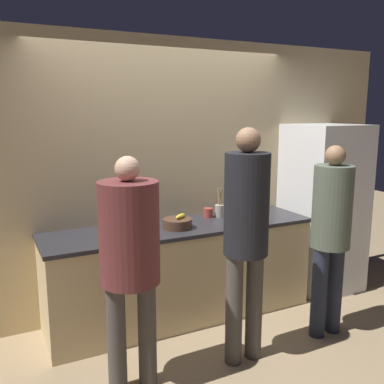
{
  "coord_description": "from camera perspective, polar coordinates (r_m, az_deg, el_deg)",
  "views": [
    {
      "loc": [
        -1.59,
        -3.06,
        1.93
      ],
      "look_at": [
        0.0,
        0.15,
        1.24
      ],
      "focal_mm": 40.0,
      "sensor_mm": 36.0,
      "label": 1
    }
  ],
  "objects": [
    {
      "name": "wall_back",
      "position": [
        4.15,
        -3.47,
        2.14
      ],
      "size": [
        5.2,
        0.06,
        2.6
      ],
      "color": "#D6BC8C",
      "rests_on": "ground_plane"
    },
    {
      "name": "fruit_bowl",
      "position": [
        3.83,
        -1.96,
        -4.18
      ],
      "size": [
        0.26,
        0.26,
        0.13
      ],
      "color": "#4C3323",
      "rests_on": "counter"
    },
    {
      "name": "utensil_crock",
      "position": [
        4.24,
        3.69,
        -2.37
      ],
      "size": [
        0.09,
        0.09,
        0.29
      ],
      "color": "#ADA393",
      "rests_on": "counter"
    },
    {
      "name": "person_left",
      "position": [
        2.9,
        -8.3,
        -7.76
      ],
      "size": [
        0.4,
        0.4,
        1.64
      ],
      "color": "#4C4742",
      "rests_on": "ground_plane"
    },
    {
      "name": "person_right",
      "position": [
        3.78,
        18.03,
        -4.44
      ],
      "size": [
        0.33,
        0.33,
        1.65
      ],
      "color": "#232838",
      "rests_on": "ground_plane"
    },
    {
      "name": "counter",
      "position": [
        4.08,
        -1.46,
        -10.46
      ],
      "size": [
        2.51,
        0.7,
        0.89
      ],
      "color": "beige",
      "rests_on": "ground_plane"
    },
    {
      "name": "ground_plane",
      "position": [
        3.95,
        1.04,
        -18.32
      ],
      "size": [
        14.0,
        14.0,
        0.0
      ],
      "primitive_type": "plane",
      "color": "#9E8460"
    },
    {
      "name": "refrigerator",
      "position": [
        4.83,
        17.01,
        -2.02
      ],
      "size": [
        0.71,
        0.74,
        1.78
      ],
      "color": "white",
      "rests_on": "ground_plane"
    },
    {
      "name": "bottle_amber",
      "position": [
        3.88,
        -10.61,
        -4.01
      ],
      "size": [
        0.05,
        0.05,
        0.14
      ],
      "color": "brown",
      "rests_on": "counter"
    },
    {
      "name": "person_center",
      "position": [
        3.2,
        7.22,
        -4.71
      ],
      "size": [
        0.33,
        0.33,
        1.81
      ],
      "color": "#4C4742",
      "rests_on": "ground_plane"
    },
    {
      "name": "cup_red",
      "position": [
        4.21,
        2.17,
        -2.78
      ],
      "size": [
        0.09,
        0.09,
        0.09
      ],
      "color": "#A33D33",
      "rests_on": "counter"
    }
  ]
}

